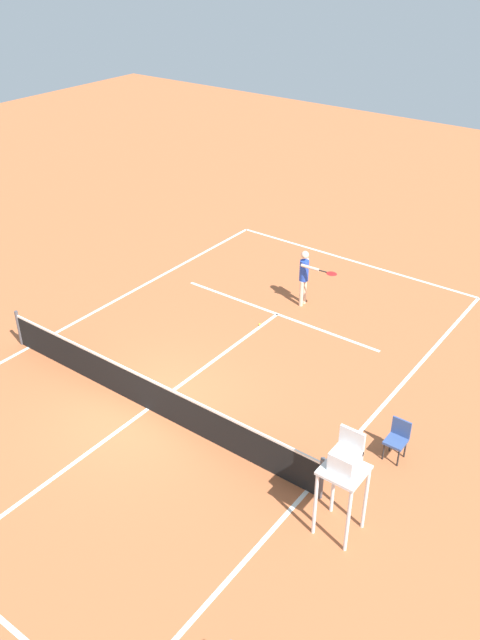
# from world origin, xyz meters

# --- Properties ---
(ground_plane) EXTENTS (60.00, 60.00, 0.00)m
(ground_plane) POSITION_xyz_m (0.00, 0.00, 0.00)
(ground_plane) COLOR #B76038
(court_lines) EXTENTS (9.25, 20.78, 0.01)m
(court_lines) POSITION_xyz_m (0.00, 0.00, 0.00)
(court_lines) COLOR white
(court_lines) RESTS_ON ground
(tennis_net) EXTENTS (9.85, 0.10, 1.07)m
(tennis_net) POSITION_xyz_m (0.00, 0.00, 0.50)
(tennis_net) COLOR #4C4C51
(tennis_net) RESTS_ON ground
(player_serving) EXTENTS (1.32, 0.52, 1.82)m
(player_serving) POSITION_xyz_m (-0.33, -6.66, 1.09)
(player_serving) COLOR beige
(player_serving) RESTS_ON ground
(tennis_ball) EXTENTS (0.07, 0.07, 0.07)m
(tennis_ball) POSITION_xyz_m (0.05, -4.82, 0.03)
(tennis_ball) COLOR #CCE033
(tennis_ball) RESTS_ON ground
(umpire_chair) EXTENTS (0.80, 0.80, 2.41)m
(umpire_chair) POSITION_xyz_m (-5.59, 0.51, 1.61)
(umpire_chair) COLOR silver
(umpire_chair) RESTS_ON ground
(courtside_chair_mid) EXTENTS (0.44, 0.46, 0.95)m
(courtside_chair_mid) POSITION_xyz_m (-5.58, -2.06, 0.53)
(courtside_chair_mid) COLOR #262626
(courtside_chair_mid) RESTS_ON ground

